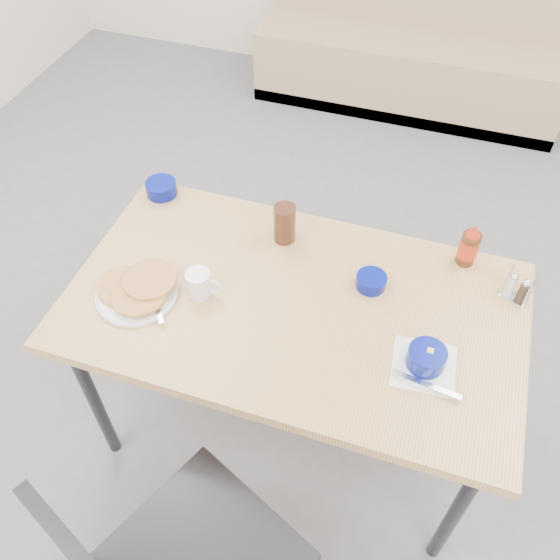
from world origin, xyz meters
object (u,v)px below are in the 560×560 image
(booth_bench, at_px, (413,48))
(condiment_caddy, at_px, (517,289))
(amber_tumbler, at_px, (285,224))
(grits_setting, at_px, (426,360))
(pancake_plate, at_px, (137,290))
(syrup_bottle, at_px, (469,246))
(butter_bowl, at_px, (371,281))
(coffee_mug, at_px, (200,284))
(dining_table, at_px, (294,315))
(creamer_bowl, at_px, (161,188))

(booth_bench, relative_size, condiment_caddy, 18.12)
(booth_bench, bearing_deg, amber_tumbler, -92.88)
(grits_setting, bearing_deg, pancake_plate, -179.21)
(condiment_caddy, relative_size, syrup_bottle, 0.65)
(condiment_caddy, bearing_deg, grits_setting, -105.31)
(pancake_plate, relative_size, grits_setting, 1.27)
(butter_bowl, distance_m, syrup_bottle, 0.34)
(pancake_plate, bearing_deg, amber_tumbler, 46.69)
(condiment_caddy, bearing_deg, coffee_mug, -145.02)
(dining_table, distance_m, butter_bowl, 0.26)
(booth_bench, distance_m, creamer_bowl, 2.32)
(grits_setting, height_order, creamer_bowl, grits_setting)
(syrup_bottle, bearing_deg, coffee_mug, -152.66)
(booth_bench, relative_size, amber_tumbler, 13.73)
(pancake_plate, relative_size, condiment_caddy, 2.52)
(dining_table, distance_m, condiment_caddy, 0.69)
(butter_bowl, xyz_separation_m, amber_tumbler, (-0.32, 0.12, 0.05))
(pancake_plate, distance_m, condiment_caddy, 1.17)
(dining_table, height_order, creamer_bowl, creamer_bowl)
(dining_table, xyz_separation_m, pancake_plate, (-0.47, -0.12, 0.08))
(amber_tumbler, height_order, condiment_caddy, amber_tumbler)
(booth_bench, xyz_separation_m, dining_table, (0.00, -2.53, 0.35))
(coffee_mug, bearing_deg, creamer_bowl, 129.43)
(syrup_bottle, bearing_deg, amber_tumbler, -172.03)
(grits_setting, xyz_separation_m, creamer_bowl, (-1.03, 0.45, -0.01))
(creamer_bowl, bearing_deg, syrup_bottle, -0.00)
(booth_bench, distance_m, coffee_mug, 2.64)
(dining_table, height_order, butter_bowl, butter_bowl)
(pancake_plate, xyz_separation_m, syrup_bottle, (0.95, 0.46, 0.05))
(dining_table, distance_m, coffee_mug, 0.31)
(coffee_mug, relative_size, butter_bowl, 1.18)
(butter_bowl, bearing_deg, dining_table, -146.15)
(coffee_mug, relative_size, syrup_bottle, 0.70)
(grits_setting, height_order, amber_tumbler, amber_tumbler)
(dining_table, bearing_deg, pancake_plate, -165.55)
(coffee_mug, height_order, creamer_bowl, coffee_mug)
(booth_bench, distance_m, grits_setting, 2.71)
(booth_bench, bearing_deg, coffee_mug, -96.32)
(condiment_caddy, bearing_deg, syrup_bottle, 164.74)
(booth_bench, height_order, dining_table, booth_bench)
(amber_tumbler, distance_m, syrup_bottle, 0.60)
(dining_table, relative_size, grits_setting, 6.73)
(booth_bench, xyz_separation_m, amber_tumbler, (-0.11, -2.28, 0.48))
(pancake_plate, height_order, condiment_caddy, condiment_caddy)
(dining_table, bearing_deg, booth_bench, 90.00)
(butter_bowl, relative_size, syrup_bottle, 0.60)
(coffee_mug, bearing_deg, booth_bench, 83.68)
(pancake_plate, bearing_deg, syrup_bottle, 25.94)
(coffee_mug, relative_size, creamer_bowl, 1.01)
(coffee_mug, distance_m, condiment_caddy, 0.97)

